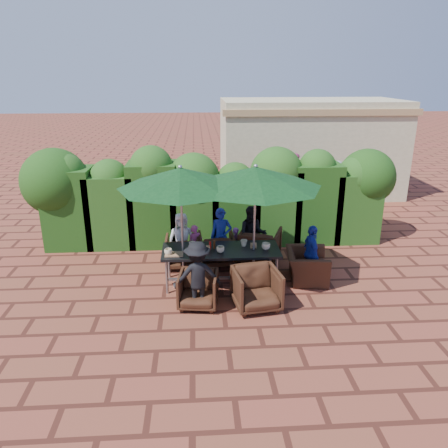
{
  "coord_description": "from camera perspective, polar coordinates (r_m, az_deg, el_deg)",
  "views": [
    {
      "loc": [
        -0.45,
        -7.98,
        4.07
      ],
      "look_at": [
        0.1,
        0.4,
        1.14
      ],
      "focal_mm": 35.0,
      "sensor_mm": 36.0,
      "label": 1
    }
  ],
  "objects": [
    {
      "name": "serving_tray",
      "position": [
        8.45,
        -6.53,
        -3.95
      ],
      "size": [
        0.35,
        0.25,
        0.02
      ],
      "primitive_type": "cube",
      "color": "#946B48",
      "rests_on": "dining_table"
    },
    {
      "name": "building",
      "position": [
        15.68,
        11.04,
        9.84
      ],
      "size": [
        6.2,
        3.08,
        3.2
      ],
      "color": "beige",
      "rests_on": "ground"
    },
    {
      "name": "adult_far_left",
      "position": [
        9.63,
        -5.55,
        -2.0
      ],
      "size": [
        0.62,
        0.4,
        1.19
      ],
      "primitive_type": "imported",
      "rotation": [
        0.0,
        0.0,
        0.09
      ],
      "color": "silver",
      "rests_on": "ground"
    },
    {
      "name": "pedestrian_c",
      "position": [
        13.33,
        14.19,
        4.54
      ],
      "size": [
        1.15,
        0.95,
        1.65
      ],
      "primitive_type": "imported",
      "rotation": [
        0.0,
        0.0,
        2.61
      ],
      "color": "gray",
      "rests_on": "ground"
    },
    {
      "name": "chair_far_right",
      "position": [
        9.81,
        4.75,
        -2.61
      ],
      "size": [
        1.06,
        1.02,
        0.86
      ],
      "primitive_type": "imported",
      "rotation": [
        0.0,
        0.0,
        2.79
      ],
      "color": "black",
      "rests_on": "ground"
    },
    {
      "name": "chair_end_right",
      "position": [
        9.11,
        10.78,
        -4.77
      ],
      "size": [
        0.73,
        1.02,
        0.83
      ],
      "primitive_type": "imported",
      "rotation": [
        0.0,
        0.0,
        1.45
      ],
      "color": "black",
      "rests_on": "ground"
    },
    {
      "name": "ground",
      "position": [
        8.97,
        -0.5,
        -7.74
      ],
      "size": [
        80.0,
        80.0,
        0.0
      ],
      "primitive_type": "plane",
      "color": "brown",
      "rests_on": "ground"
    },
    {
      "name": "child_right",
      "position": [
        9.76,
        1.58,
        -2.8
      ],
      "size": [
        0.3,
        0.25,
        0.82
      ],
      "primitive_type": "imported",
      "rotation": [
        0.0,
        0.0,
        -0.03
      ],
      "color": "#96499F",
      "rests_on": "ground"
    },
    {
      "name": "hedge_wall",
      "position": [
        10.67,
        -1.88,
        4.19
      ],
      "size": [
        9.1,
        1.6,
        2.46
      ],
      "color": "#1D3B10",
      "rests_on": "ground"
    },
    {
      "name": "umbrella_right",
      "position": [
        8.21,
        4.14,
        6.12
      ],
      "size": [
        2.53,
        2.53,
        2.46
      ],
      "color": "gray",
      "rests_on": "ground"
    },
    {
      "name": "ketchup_bottle",
      "position": [
        8.61,
        -1.82,
        -2.83
      ],
      "size": [
        0.04,
        0.04,
        0.17
      ],
      "primitive_type": "cylinder",
      "color": "#B20C0A",
      "rests_on": "dining_table"
    },
    {
      "name": "chair_far_mid",
      "position": [
        9.69,
        -1.0,
        -3.07
      ],
      "size": [
        0.8,
        0.75,
        0.78
      ],
      "primitive_type": "imported",
      "rotation": [
        0.0,
        0.0,
        3.19
      ],
      "color": "black",
      "rests_on": "ground"
    },
    {
      "name": "chair_near_left",
      "position": [
        8.02,
        -3.4,
        -8.36
      ],
      "size": [
        0.77,
        0.74,
        0.71
      ],
      "primitive_type": "imported",
      "rotation": [
        0.0,
        0.0,
        -0.13
      ],
      "color": "black",
      "rests_on": "ground"
    },
    {
      "name": "adult_end_right",
      "position": [
        9.08,
        11.32,
        -3.72
      ],
      "size": [
        0.41,
        0.72,
        1.17
      ],
      "primitive_type": "imported",
      "rotation": [
        0.0,
        0.0,
        1.67
      ],
      "color": "#1C2B99",
      "rests_on": "ground"
    },
    {
      "name": "adult_near_left",
      "position": [
        7.82,
        -3.47,
        -6.75
      ],
      "size": [
        0.86,
        0.46,
        1.29
      ],
      "primitive_type": "imported",
      "rotation": [
        0.0,
        0.0,
        3.25
      ],
      "color": "black",
      "rests_on": "ground"
    },
    {
      "name": "chair_near_right",
      "position": [
        7.96,
        4.26,
        -8.19
      ],
      "size": [
        0.91,
        0.86,
        0.82
      ],
      "primitive_type": "imported",
      "rotation": [
        0.0,
        0.0,
        0.16
      ],
      "color": "black",
      "rests_on": "ground"
    },
    {
      "name": "cup_e",
      "position": [
        8.66,
        5.5,
        -2.91
      ],
      "size": [
        0.17,
        0.17,
        0.13
      ],
      "primitive_type": "imported",
      "color": "beige",
      "rests_on": "dining_table"
    },
    {
      "name": "cup_a",
      "position": [
        8.44,
        -7.29,
        -3.63
      ],
      "size": [
        0.15,
        0.15,
        0.12
      ],
      "primitive_type": "imported",
      "color": "beige",
      "rests_on": "dining_table"
    },
    {
      "name": "child_left",
      "position": [
        9.69,
        -3.75,
        -2.74
      ],
      "size": [
        0.37,
        0.33,
        0.9
      ],
      "primitive_type": "imported",
      "rotation": [
        0.0,
        0.0,
        0.21
      ],
      "color": "#E3509D",
      "rests_on": "ground"
    },
    {
      "name": "adult_far_mid",
      "position": [
        9.58,
        -0.38,
        -1.7
      ],
      "size": [
        0.49,
        0.41,
        1.29
      ],
      "primitive_type": "imported",
      "rotation": [
        0.0,
        0.0,
        -0.06
      ],
      "color": "#1C2B99",
      "rests_on": "ground"
    },
    {
      "name": "pedestrian_a",
      "position": [
        12.69,
        7.11,
        4.36
      ],
      "size": [
        1.66,
        1.21,
        1.69
      ],
      "primitive_type": "imported",
      "rotation": [
        0.0,
        0.0,
        2.67
      ],
      "color": "#238143",
      "rests_on": "ground"
    },
    {
      "name": "chair_far_left",
      "position": [
        9.63,
        -5.44,
        -3.4
      ],
      "size": [
        0.74,
        0.69,
        0.75
      ],
      "primitive_type": "imported",
      "rotation": [
        0.0,
        0.0,
        3.14
      ],
      "color": "black",
      "rests_on": "ground"
    },
    {
      "name": "pedestrian_b",
      "position": [
        13.07,
        8.63,
        5.15
      ],
      "size": [
        1.01,
        0.76,
        1.88
      ],
      "primitive_type": "imported",
      "rotation": [
        0.0,
        0.0,
        2.88
      ],
      "color": "#E3509D",
      "rests_on": "ground"
    },
    {
      "name": "cup_d",
      "position": [
        8.8,
        2.61,
        -2.5
      ],
      "size": [
        0.14,
        0.14,
        0.13
      ],
      "primitive_type": "imported",
      "color": "beige",
      "rests_on": "dining_table"
    },
    {
      "name": "cup_b",
      "position": [
        8.73,
        -4.18,
        -2.71
      ],
      "size": [
        0.13,
        0.13,
        0.12
      ],
      "primitive_type": "imported",
      "color": "beige",
      "rests_on": "dining_table"
    },
    {
      "name": "dining_table",
      "position": [
        8.68,
        -0.4,
        -3.78
      ],
      "size": [
        2.32,
        0.9,
        0.75
      ],
      "color": "black",
      "rests_on": "ground"
    },
    {
      "name": "sauce_bottle",
      "position": [
        8.66,
        -1.28,
        -2.69
      ],
      "size": [
        0.04,
        0.04,
        0.17
      ],
      "primitive_type": "cylinder",
      "color": "#4C230C",
      "rests_on": "dining_table"
    },
    {
      "name": "cup_c",
      "position": [
        8.48,
        -0.47,
        -3.33
      ],
      "size": [
        0.16,
        0.16,
        0.13
      ],
      "primitive_type": "imported",
      "color": "beige",
      "rests_on": "dining_table"
    },
    {
      "name": "number_block_right",
      "position": [
        8.73,
        3.87,
        -2.81
      ],
      "size": [
        0.12,
        0.06,
        0.1
      ],
      "primitive_type": "cube",
      "color": "tan",
      "rests_on": "dining_table"
    },
    {
      "name": "number_block_left",
      "position": [
        8.58,
        -2.24,
        -3.16
      ],
      "size": [
        0.12,
        0.06,
        0.1
      ],
      "primitive_type": "cube",
      "color": "tan",
      "rests_on": "dining_table"
    },
    {
      "name": "umbrella_left",
      "position": [
        8.15,
        -5.7,
        5.97
      ],
      "size": [
        2.38,
        2.38,
        2.46
      ],
      "color": "gray",
      "rests_on": "ground"
    },
    {
      "name": "adult_far_right",
      "position": [
        9.7,
        3.74,
        -1.42
      ],
      "size": [
        0.67,
        0.46,
        1.31
      ],
      "primitive_type": "imported",
      "rotation": [
        0.0,
        0.0,
        -0.13
      ],
      "color": "black",
      "rests_on": "ground"
    }
  ]
}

